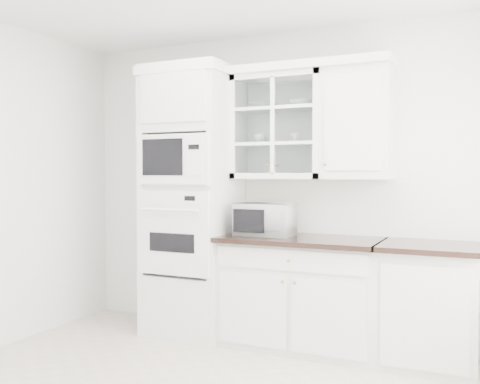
% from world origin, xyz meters
% --- Properties ---
extents(room_shell, '(4.00, 3.50, 2.70)m').
position_xyz_m(room_shell, '(0.00, 0.43, 1.78)').
color(room_shell, white).
rests_on(room_shell, ground).
extents(oven_column, '(0.76, 0.68, 2.40)m').
position_xyz_m(oven_column, '(-0.75, 1.42, 1.20)').
color(oven_column, white).
rests_on(oven_column, ground).
extents(base_cabinet_run, '(1.32, 0.67, 0.92)m').
position_xyz_m(base_cabinet_run, '(0.28, 1.45, 0.46)').
color(base_cabinet_run, white).
rests_on(base_cabinet_run, ground).
extents(extra_base_cabinet, '(0.72, 0.67, 0.92)m').
position_xyz_m(extra_base_cabinet, '(1.28, 1.45, 0.46)').
color(extra_base_cabinet, white).
rests_on(extra_base_cabinet, ground).
extents(upper_cabinet_glass, '(0.80, 0.33, 0.90)m').
position_xyz_m(upper_cabinet_glass, '(0.03, 1.58, 1.85)').
color(upper_cabinet_glass, white).
rests_on(upper_cabinet_glass, room_shell).
extents(upper_cabinet_solid, '(0.55, 0.33, 0.90)m').
position_xyz_m(upper_cabinet_solid, '(0.71, 1.58, 1.85)').
color(upper_cabinet_solid, white).
rests_on(upper_cabinet_solid, room_shell).
extents(crown_molding, '(2.14, 0.38, 0.07)m').
position_xyz_m(crown_molding, '(-0.07, 1.56, 2.33)').
color(crown_molding, white).
rests_on(crown_molding, room_shell).
extents(countertop_microwave, '(0.49, 0.42, 0.27)m').
position_xyz_m(countertop_microwave, '(-0.04, 1.43, 1.06)').
color(countertop_microwave, white).
rests_on(countertop_microwave, base_cabinet_run).
extents(bowl_a, '(0.29, 0.29, 0.06)m').
position_xyz_m(bowl_a, '(-0.12, 1.59, 2.04)').
color(bowl_a, white).
rests_on(bowl_a, upper_cabinet_glass).
extents(bowl_b, '(0.22, 0.22, 0.06)m').
position_xyz_m(bowl_b, '(0.22, 1.57, 2.04)').
color(bowl_b, white).
rests_on(bowl_b, upper_cabinet_glass).
extents(cup_a, '(0.14, 0.14, 0.08)m').
position_xyz_m(cup_a, '(-0.16, 1.60, 1.75)').
color(cup_a, white).
rests_on(cup_a, upper_cabinet_glass).
extents(cup_b, '(0.10, 0.10, 0.08)m').
position_xyz_m(cup_b, '(0.17, 1.58, 1.75)').
color(cup_b, white).
rests_on(cup_b, upper_cabinet_glass).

